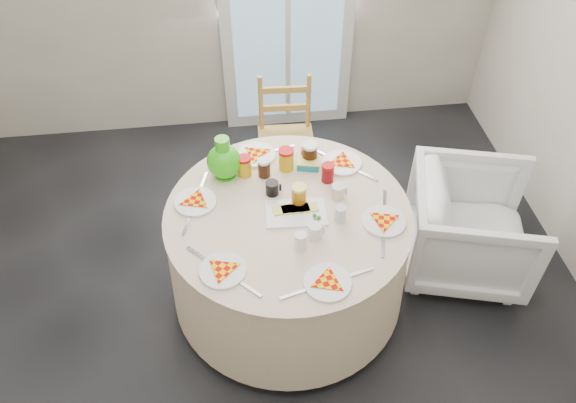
{
  "coord_description": "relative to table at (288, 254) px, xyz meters",
  "views": [
    {
      "loc": [
        -0.08,
        -1.89,
        2.85
      ],
      "look_at": [
        0.18,
        0.17,
        0.8
      ],
      "focal_mm": 35.0,
      "sensor_mm": 36.0,
      "label": 1
    }
  ],
  "objects": [
    {
      "name": "floor",
      "position": [
        -0.18,
        -0.17,
        -0.38
      ],
      "size": [
        4.0,
        4.0,
        0.0
      ],
      "primitive_type": "plane",
      "color": "black",
      "rests_on": "ground"
    },
    {
      "name": "glass_door",
      "position": [
        0.22,
        1.78,
        0.68
      ],
      "size": [
        1.0,
        0.08,
        2.1
      ],
      "primitive_type": "cube",
      "color": "silver",
      "rests_on": "floor"
    },
    {
      "name": "table",
      "position": [
        0.0,
        0.0,
        0.0
      ],
      "size": [
        1.35,
        1.35,
        0.69
      ],
      "primitive_type": "cylinder",
      "color": "beige",
      "rests_on": "floor"
    },
    {
      "name": "wooden_chair",
      "position": [
        0.11,
        0.98,
        0.09
      ],
      "size": [
        0.4,
        0.38,
        0.85
      ],
      "primitive_type": null,
      "rotation": [
        0.0,
        0.0,
        -0.05
      ],
      "color": "gold",
      "rests_on": "floor"
    },
    {
      "name": "armchair",
      "position": [
        1.14,
        0.11,
        0.02
      ],
      "size": [
        0.84,
        0.87,
        0.74
      ],
      "primitive_type": "imported",
      "rotation": [
        0.0,
        0.0,
        1.31
      ],
      "color": "white",
      "rests_on": "floor"
    },
    {
      "name": "place_settings",
      "position": [
        0.0,
        0.0,
        0.4
      ],
      "size": [
        1.51,
        1.51,
        0.02
      ],
      "primitive_type": null,
      "rotation": [
        0.0,
        0.0,
        0.25
      ],
      "color": "white",
      "rests_on": "table"
    },
    {
      "name": "jar_cluster",
      "position": [
        0.01,
        0.28,
        0.45
      ],
      "size": [
        0.54,
        0.3,
        0.15
      ],
      "primitive_type": null,
      "rotation": [
        0.0,
        0.0,
        -0.08
      ],
      "color": "olive",
      "rests_on": "table"
    },
    {
      "name": "butter_tub",
      "position": [
        0.16,
        0.35,
        0.41
      ],
      "size": [
        0.15,
        0.12,
        0.05
      ],
      "primitive_type": "cube",
      "rotation": [
        0.0,
        0.0,
        -0.23
      ],
      "color": "teal",
      "rests_on": "table"
    },
    {
      "name": "green_pitcher",
      "position": [
        -0.32,
        0.34,
        0.49
      ],
      "size": [
        0.25,
        0.25,
        0.25
      ],
      "primitive_type": null,
      "rotation": [
        0.0,
        0.0,
        -0.38
      ],
      "color": "#32C114",
      "rests_on": "table"
    },
    {
      "name": "cheese_platter",
      "position": [
        0.04,
        -0.01,
        0.4
      ],
      "size": [
        0.33,
        0.22,
        0.04
      ],
      "primitive_type": null,
      "rotation": [
        0.0,
        0.0,
        -0.05
      ],
      "color": "white",
      "rests_on": "table"
    },
    {
      "name": "mugs_glasses",
      "position": [
        0.11,
        0.04,
        0.44
      ],
      "size": [
        0.56,
        0.56,
        0.1
      ],
      "primitive_type": null,
      "rotation": [
        0.0,
        0.0,
        -0.04
      ],
      "color": "gray",
      "rests_on": "table"
    }
  ]
}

